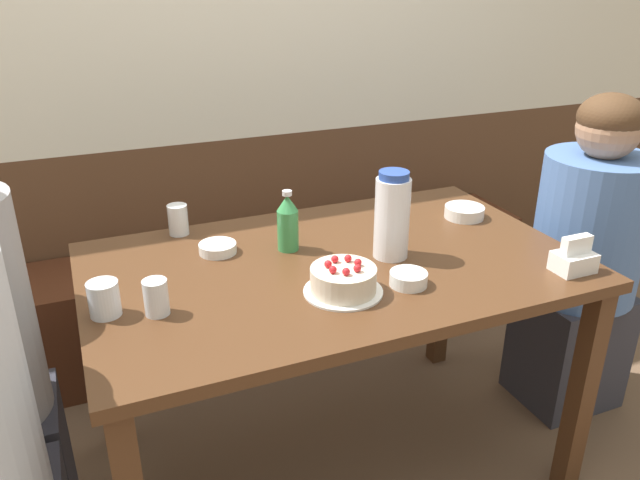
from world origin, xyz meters
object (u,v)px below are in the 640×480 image
object	(u,v)px
bowl_soup_white	(464,212)
bowl_rice_small	(218,248)
glass_tumbler_short	(156,297)
napkin_holder	(574,259)
birthday_cake	(343,280)
soju_bottle	(288,222)
bowl_side_dish	(408,279)
glass_shot_small	(178,220)
bench_seat	(255,293)
water_pitcher	(392,216)
person_teal_shirt	(584,261)
glass_water_tall	(104,299)

from	to	relation	value
bowl_soup_white	bowl_rice_small	world-z (taller)	bowl_soup_white
glass_tumbler_short	napkin_holder	bearing A→B (deg)	-10.87
birthday_cake	glass_tumbler_short	xyz separation A→B (m)	(-0.46, 0.08, 0.01)
bowl_soup_white	glass_tumbler_short	size ratio (longest dim) A/B	1.45
soju_bottle	bowl_soup_white	distance (m)	0.64
soju_bottle	bowl_side_dish	size ratio (longest dim) A/B	1.83
glass_tumbler_short	glass_shot_small	bearing A→B (deg)	72.94
glass_tumbler_short	bench_seat	bearing A→B (deg)	61.09
bowl_soup_white	glass_shot_small	size ratio (longest dim) A/B	1.36
water_pitcher	bowl_soup_white	bearing A→B (deg)	24.38
bowl_soup_white	soju_bottle	bearing A→B (deg)	-179.04
glass_shot_small	bowl_side_dish	bearing A→B (deg)	-49.59
glass_shot_small	glass_tumbler_short	bearing A→B (deg)	-107.06
glass_tumbler_short	person_teal_shirt	distance (m)	1.49
bench_seat	water_pitcher	world-z (taller)	water_pitcher
bowl_side_dish	person_teal_shirt	size ratio (longest dim) A/B	0.09
bowl_side_dish	glass_tumbler_short	size ratio (longest dim) A/B	1.11
glass_shot_small	person_teal_shirt	world-z (taller)	person_teal_shirt
napkin_holder	bowl_rice_small	distance (m)	1.01
birthday_cake	bowl_side_dish	xyz separation A→B (m)	(0.18, -0.03, -0.02)
birthday_cake	glass_tumbler_short	size ratio (longest dim) A/B	2.29
water_pitcher	bowl_rice_small	xyz separation A→B (m)	(-0.46, 0.22, -0.11)
glass_tumbler_short	person_teal_shirt	bearing A→B (deg)	3.40
soju_bottle	napkin_holder	bearing A→B (deg)	-33.16
bowl_side_dish	person_teal_shirt	xyz separation A→B (m)	(0.83, 0.19, -0.19)
bowl_side_dish	glass_shot_small	xyz separation A→B (m)	(-0.49, 0.58, 0.03)
birthday_cake	soju_bottle	world-z (taller)	soju_bottle
glass_shot_small	bench_seat	bearing A→B (deg)	51.14
bench_seat	glass_water_tall	size ratio (longest dim) A/B	28.34
water_pitcher	bowl_side_dish	size ratio (longest dim) A/B	2.55
birthday_cake	glass_water_tall	size ratio (longest dim) A/B	2.36
bench_seat	bowl_side_dish	distance (m)	1.18
bench_seat	bowl_soup_white	distance (m)	1.03
bowl_soup_white	napkin_holder	bearing A→B (deg)	-84.46
birthday_cake	glass_tumbler_short	bearing A→B (deg)	170.49
soju_bottle	person_teal_shirt	world-z (taller)	person_teal_shirt
birthday_cake	glass_tumbler_short	world-z (taller)	same
water_pitcher	person_teal_shirt	world-z (taller)	person_teal_shirt
glass_tumbler_short	glass_water_tall	bearing A→B (deg)	159.72
birthday_cake	glass_shot_small	world-z (taller)	glass_shot_small
bowl_rice_small	person_teal_shirt	size ratio (longest dim) A/B	0.10
bench_seat	glass_water_tall	xyz separation A→B (m)	(-0.63, -0.89, 0.57)
soju_bottle	glass_water_tall	world-z (taller)	soju_bottle
water_pitcher	glass_water_tall	size ratio (longest dim) A/B	2.93
napkin_holder	glass_water_tall	xyz separation A→B (m)	(-1.22, 0.25, 0.01)
soju_bottle	napkin_holder	world-z (taller)	soju_bottle
bowl_rice_small	glass_water_tall	distance (m)	0.42
water_pitcher	napkin_holder	xyz separation A→B (m)	(0.42, -0.28, -0.09)
bowl_rice_small	bowl_side_dish	xyz separation A→B (m)	(0.42, -0.40, 0.00)
birthday_cake	glass_water_tall	distance (m)	0.59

